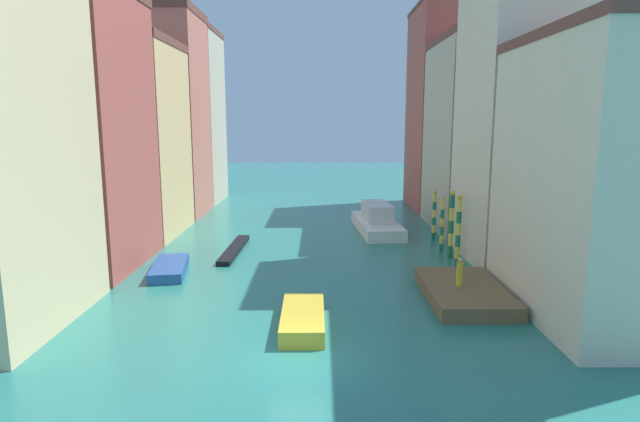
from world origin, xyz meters
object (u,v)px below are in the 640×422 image
(mooring_pole_0, at_px, (459,232))
(mooring_pole_1, at_px, (452,224))
(mooring_pole_2, at_px, (443,224))
(motorboat_1, at_px, (171,268))
(waterfront_dock, at_px, (465,292))
(gondola_black, at_px, (235,249))
(vaporetto_white, at_px, (378,221))
(person_on_dock, at_px, (461,273))
(mooring_pole_3, at_px, (435,215))
(motorboat_0, at_px, (304,319))

(mooring_pole_0, bearing_deg, mooring_pole_1, 84.27)
(mooring_pole_2, distance_m, motorboat_1, 19.62)
(waterfront_dock, relative_size, mooring_pole_2, 1.76)
(gondola_black, relative_size, motorboat_1, 1.53)
(mooring_pole_0, bearing_deg, motorboat_1, -177.76)
(motorboat_1, bearing_deg, gondola_black, 59.76)
(mooring_pole_1, distance_m, vaporetto_white, 10.23)
(motorboat_1, bearing_deg, waterfront_dock, -15.58)
(waterfront_dock, relative_size, vaporetto_white, 0.74)
(waterfront_dock, distance_m, mooring_pole_0, 6.14)
(person_on_dock, distance_m, motorboat_1, 18.05)
(mooring_pole_2, height_order, vaporetto_white, mooring_pole_2)
(mooring_pole_3, height_order, motorboat_1, mooring_pole_3)
(mooring_pole_2, bearing_deg, person_on_dock, -97.82)
(mooring_pole_2, bearing_deg, mooring_pole_0, -90.77)
(mooring_pole_2, bearing_deg, motorboat_0, -124.52)
(waterfront_dock, distance_m, mooring_pole_3, 14.48)
(mooring_pole_1, xyz_separation_m, motorboat_0, (-10.12, -12.62, -2.10))
(waterfront_dock, relative_size, mooring_pole_0, 1.45)
(waterfront_dock, bearing_deg, mooring_pole_3, 84.43)
(vaporetto_white, bearing_deg, mooring_pole_1, -65.12)
(mooring_pole_0, relative_size, gondola_black, 0.61)
(waterfront_dock, height_order, mooring_pole_3, mooring_pole_3)
(gondola_black, bearing_deg, vaporetto_white, 32.57)
(mooring_pole_1, bearing_deg, motorboat_1, -168.83)
(person_on_dock, bearing_deg, waterfront_dock, 4.41)
(mooring_pole_3, height_order, vaporetto_white, mooring_pole_3)
(vaporetto_white, bearing_deg, motorboat_0, -105.07)
(vaporetto_white, distance_m, motorboat_1, 19.61)
(mooring_pole_1, relative_size, motorboat_0, 0.95)
(mooring_pole_2, bearing_deg, vaporetto_white, 118.38)
(mooring_pole_0, relative_size, motorboat_0, 0.98)
(gondola_black, bearing_deg, mooring_pole_2, -0.33)
(gondola_black, xyz_separation_m, motorboat_0, (5.62, -14.45, 0.22))
(mooring_pole_3, bearing_deg, gondola_black, -166.39)
(mooring_pole_0, bearing_deg, gondola_black, 162.55)
(mooring_pole_1, distance_m, gondola_black, 16.01)
(motorboat_1, bearing_deg, mooring_pole_1, 11.17)
(mooring_pole_2, bearing_deg, gondola_black, 179.67)
(mooring_pole_3, bearing_deg, mooring_pole_1, -90.24)
(person_on_dock, xyz_separation_m, mooring_pole_2, (1.43, 10.43, 0.61))
(motorboat_0, xyz_separation_m, motorboat_1, (-8.88, 8.87, -0.08))
(person_on_dock, relative_size, mooring_pole_0, 0.31)
(gondola_black, bearing_deg, motorboat_0, -68.74)
(mooring_pole_1, height_order, vaporetto_white, mooring_pole_1)
(motorboat_0, height_order, motorboat_1, motorboat_0)
(mooring_pole_1, bearing_deg, person_on_dock, -100.89)
(vaporetto_white, bearing_deg, motorboat_1, -138.77)
(mooring_pole_0, xyz_separation_m, vaporetto_white, (-3.95, 12.19, -1.65))
(mooring_pole_0, bearing_deg, mooring_pole_3, 87.84)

